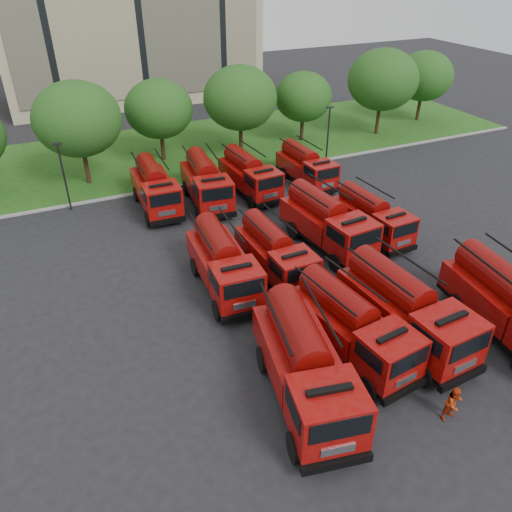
{
  "coord_description": "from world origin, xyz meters",
  "views": [
    {
      "loc": [
        -11.43,
        -18.69,
        16.64
      ],
      "look_at": [
        -1.47,
        2.93,
        1.8
      ],
      "focal_mm": 35.0,
      "sensor_mm": 36.0,
      "label": 1
    }
  ],
  "objects": [
    {
      "name": "ground",
      "position": [
        0.0,
        0.0,
        0.0
      ],
      "size": [
        140.0,
        140.0,
        0.0
      ],
      "primitive_type": "plane",
      "color": "black",
      "rests_on": "ground"
    },
    {
      "name": "lawn",
      "position": [
        0.0,
        26.0,
        0.06
      ],
      "size": [
        70.0,
        16.0,
        0.12
      ],
      "primitive_type": "cube",
      "color": "#174412",
      "rests_on": "ground"
    },
    {
      "name": "curb",
      "position": [
        0.0,
        17.9,
        0.07
      ],
      "size": [
        70.0,
        0.3,
        0.14
      ],
      "primitive_type": "cube",
      "color": "gray",
      "rests_on": "ground"
    },
    {
      "name": "tree_2",
      "position": [
        -8.0,
        21.5,
        5.35
      ],
      "size": [
        6.72,
        6.72,
        8.22
      ],
      "color": "#382314",
      "rests_on": "ground"
    },
    {
      "name": "tree_3",
      "position": [
        -1.0,
        24.0,
        4.68
      ],
      "size": [
        5.88,
        5.88,
        7.19
      ],
      "color": "#382314",
      "rests_on": "ground"
    },
    {
      "name": "tree_4",
      "position": [
        6.0,
        22.5,
        5.22
      ],
      "size": [
        6.55,
        6.55,
        8.01
      ],
      "color": "#382314",
      "rests_on": "ground"
    },
    {
      "name": "tree_5",
      "position": [
        13.0,
        23.5,
        4.35
      ],
      "size": [
        5.46,
        5.46,
        6.68
      ],
      "color": "#382314",
      "rests_on": "ground"
    },
    {
      "name": "tree_6",
      "position": [
        21.0,
        22.0,
        5.49
      ],
      "size": [
        6.89,
        6.89,
        8.42
      ],
      "color": "#382314",
      "rests_on": "ground"
    },
    {
      "name": "tree_7",
      "position": [
        28.0,
        24.0,
        4.82
      ],
      "size": [
        6.05,
        6.05,
        7.39
      ],
      "color": "#382314",
      "rests_on": "ground"
    },
    {
      "name": "lamp_post_0",
      "position": [
        -10.0,
        17.2,
        2.9
      ],
      "size": [
        0.6,
        0.25,
        5.11
      ],
      "color": "black",
      "rests_on": "ground"
    },
    {
      "name": "lamp_post_1",
      "position": [
        12.0,
        17.2,
        2.9
      ],
      "size": [
        0.6,
        0.25,
        5.11
      ],
      "color": "black",
      "rests_on": "ground"
    },
    {
      "name": "fire_truck_0",
      "position": [
        -3.24,
        -5.76,
        1.8
      ],
      "size": [
        4.17,
        8.23,
        3.58
      ],
      "rotation": [
        0.0,
        0.0,
        -0.19
      ],
      "color": "black",
      "rests_on": "ground"
    },
    {
      "name": "fire_truck_1",
      "position": [
        0.09,
        -4.26,
        1.65
      ],
      "size": [
        3.32,
        7.44,
        3.27
      ],
      "rotation": [
        0.0,
        0.0,
        0.12
      ],
      "color": "black",
      "rests_on": "ground"
    },
    {
      "name": "fire_truck_2",
      "position": [
        3.02,
        -4.44,
        1.79
      ],
      "size": [
        3.25,
        7.96,
        3.55
      ],
      "rotation": [
        0.0,
        0.0,
        0.06
      ],
      "color": "black",
      "rests_on": "ground"
    },
    {
      "name": "fire_truck_3",
      "position": [
        7.92,
        -6.25,
        1.79
      ],
      "size": [
        3.67,
        8.08,
        3.55
      ],
      "rotation": [
        0.0,
        0.0,
        -0.13
      ],
      "color": "black",
      "rests_on": "ground"
    },
    {
      "name": "fire_truck_4",
      "position": [
        -3.35,
        3.25,
        1.65
      ],
      "size": [
        3.02,
        7.36,
        3.28
      ],
      "rotation": [
        0.0,
        0.0,
        -0.06
      ],
      "color": "black",
      "rests_on": "ground"
    },
    {
      "name": "fire_truck_5",
      "position": [
        -0.16,
        3.19,
        1.53
      ],
      "size": [
        2.6,
        6.75,
        3.05
      ],
      "rotation": [
        0.0,
        0.0,
        0.02
      ],
      "color": "black",
      "rests_on": "ground"
    },
    {
      "name": "fire_truck_6",
      "position": [
        4.36,
        4.84,
        1.73
      ],
      "size": [
        3.27,
        7.76,
        3.45
      ],
      "rotation": [
        0.0,
        0.0,
        0.08
      ],
      "color": "black",
      "rests_on": "ground"
    },
    {
      "name": "fire_truck_7",
      "position": [
        7.74,
        4.69,
        1.47
      ],
      "size": [
        2.64,
        6.54,
        2.93
      ],
      "rotation": [
        0.0,
        0.0,
        0.05
      ],
      "color": "black",
      "rests_on": "ground"
    },
    {
      "name": "fire_truck_8",
      "position": [
        -4.12,
        14.81,
        1.64
      ],
      "size": [
        2.88,
        7.26,
        3.26
      ],
      "rotation": [
        0.0,
        0.0,
        -0.04
      ],
      "color": "black",
      "rests_on": "ground"
    },
    {
      "name": "fire_truck_9",
      "position": [
        -0.45,
        14.11,
        1.69
      ],
      "size": [
        3.35,
        7.6,
        3.35
      ],
      "rotation": [
        0.0,
        0.0,
        -0.11
      ],
      "color": "black",
      "rests_on": "ground"
    },
    {
      "name": "fire_truck_10",
      "position": [
        3.2,
        14.32,
        1.57
      ],
      "size": [
        2.85,
        7.0,
        3.12
      ],
      "rotation": [
        0.0,
        0.0,
        0.06
      ],
      "color": "black",
      "rests_on": "ground"
    },
    {
      "name": "fire_truck_11",
      "position": [
        8.14,
        14.14,
        1.49
      ],
      "size": [
        2.56,
        6.57,
        2.96
      ],
      "rotation": [
        0.0,
        0.0,
        0.03
      ],
      "color": "black",
      "rests_on": "ground"
    },
    {
      "name": "firefighter_1",
      "position": [
        1.74,
        -9.34,
        0.0
      ],
      "size": [
        0.85,
        0.49,
        1.69
      ],
      "primitive_type": "imported",
      "rotation": [
        0.0,
        0.0,
        0.05
      ],
      "color": "#AD2E0D",
      "rests_on": "ground"
    },
    {
      "name": "firefighter_4",
      "position": [
        0.22,
        2.09,
        0.0
      ],
      "size": [
        1.12,
        1.07,
        1.92
      ],
      "primitive_type": "imported",
      "rotation": [
        0.0,
        0.0,
        2.46
      ],
      "color": "black",
      "rests_on": "ground"
    },
    {
      "name": "firefighter_5",
      "position": [
        6.89,
        3.5,
        0.0
      ],
      "size": [
        1.78,
        1.34,
        1.76
      ],
      "primitive_type": "imported",
      "rotation": [
        0.0,
        0.0,
        2.7
      ],
      "color": "#AD2E0D",
      "rests_on": "ground"
    }
  ]
}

